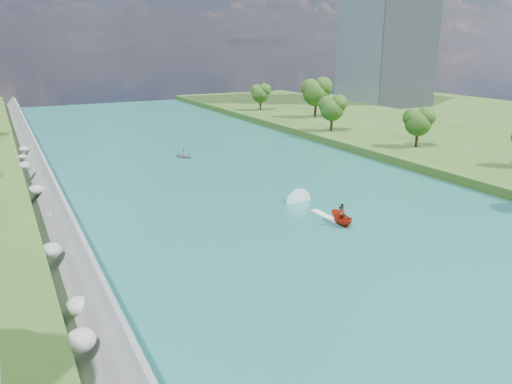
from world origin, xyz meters
TOP-DOWN VIEW (x-y plane):
  - ground at (0.00, 0.00)m, footprint 260.00×260.00m
  - river_water at (0.00, 20.00)m, footprint 55.00×240.00m
  - riprap_bank at (-25.88, 19.14)m, footprint 4.48×236.00m
  - office_tower at (82.50, 95.00)m, footprint 22.00×22.00m
  - trees_east at (36.70, 22.17)m, footprint 15.27×137.64m
  - motorboat at (3.14, 11.96)m, footprint 3.60×18.72m
  - raft at (-1.20, 50.00)m, footprint 3.52×3.98m

SIDE VIEW (x-z plane):
  - ground at x=0.00m, z-range 0.00..0.00m
  - river_water at x=0.00m, z-range 0.00..0.10m
  - raft at x=-1.20m, z-range -0.29..1.24m
  - motorboat at x=3.14m, z-range -0.38..1.86m
  - riprap_bank at x=-25.88m, z-range -0.36..4.02m
  - trees_east at x=36.70m, z-range 0.77..12.36m
  - office_tower at x=82.50m, z-range 0.00..60.00m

